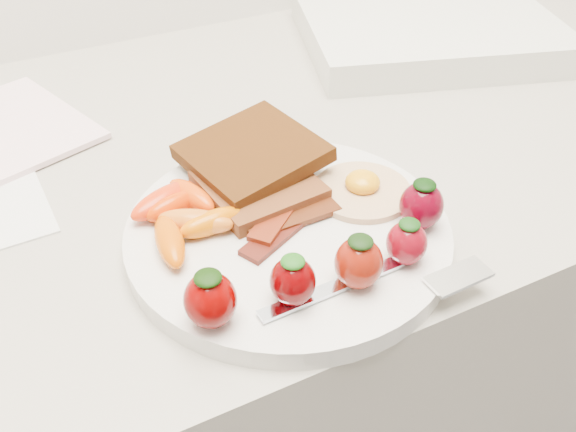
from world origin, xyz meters
name	(u,v)px	position (x,y,z in m)	size (l,w,h in m)	color
counter	(236,406)	(0.00, 1.70, 0.45)	(2.00, 0.60, 0.90)	gray
plate	(288,234)	(0.00, 1.53, 0.91)	(0.27, 0.27, 0.02)	silver
toast_lower	(259,187)	(0.00, 1.58, 0.93)	(0.09, 0.09, 0.01)	#3E240E
toast_upper	(252,153)	(0.01, 1.61, 0.94)	(0.11, 0.11, 0.01)	black
fried_egg	(362,189)	(0.08, 1.54, 0.92)	(0.09, 0.09, 0.02)	beige
bacon_strips	(284,221)	(0.00, 1.53, 0.92)	(0.10, 0.08, 0.01)	#350D09
baby_carrots	(183,215)	(-0.08, 1.57, 0.93)	(0.09, 0.11, 0.02)	#D53300
strawberries	(338,256)	(0.00, 1.46, 0.94)	(0.23, 0.07, 0.05)	#620000
fork	(391,283)	(0.04, 1.43, 0.92)	(0.18, 0.05, 0.00)	silver
notepad	(14,125)	(-0.18, 1.83, 0.91)	(0.12, 0.18, 0.01)	silver
appliance	(428,30)	(0.35, 1.81, 0.92)	(0.32, 0.26, 0.04)	silver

